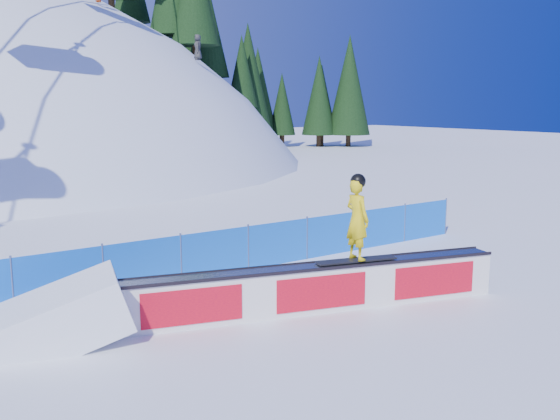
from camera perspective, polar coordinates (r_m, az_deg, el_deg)
ground at (r=11.88m, az=-3.55°, el=-12.36°), size 160.00×160.00×0.00m
treeline at (r=58.33m, az=-4.90°, el=15.32°), size 25.60×12.65×20.86m
safety_fence at (r=15.52m, az=-12.36°, el=-4.88°), size 22.05×0.05×1.30m
rail_box at (r=13.65m, az=3.38°, el=-7.11°), size 8.43×2.91×1.03m
snow_ramp at (r=12.84m, az=-19.79°, el=-11.21°), size 3.24×2.50×1.78m
snowboarder at (r=13.68m, az=7.07°, el=-0.77°), size 1.87×0.83×1.94m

